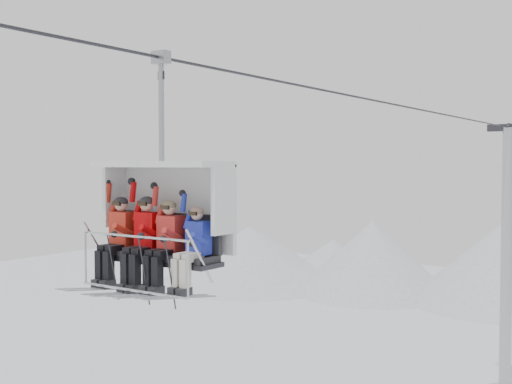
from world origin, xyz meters
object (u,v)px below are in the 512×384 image
Objects in this scene: chairlift_carrier at (167,210)px; skier_center_right at (166,241)px; skier_far_left at (118,236)px; skier_far_right at (193,246)px; skier_center_left at (144,238)px; lift_tower_right at (506,280)px.

skier_center_right is (0.25, -0.31, -0.50)m from chairlift_carrier.
skier_far_left reaches higher than skier_far_right.
chairlift_carrier reaches higher than skier_far_left.
skier_far_right is (1.11, -0.02, -0.06)m from skier_center_left.
lift_tower_right is 25.21m from chairlift_carrier.
lift_tower_right is at bearing 89.41° from skier_center_left.
chairlift_carrier is (0.00, -24.73, 4.93)m from lift_tower_right.
lift_tower_right reaches higher than skier_far_left.
skier_far_right is (0.60, -0.01, -0.04)m from skier_center_right.
lift_tower_right is at bearing 87.98° from skier_far_left.
skier_far_right is (0.86, -25.05, 4.39)m from lift_tower_right.
skier_center_left is 0.51m from skier_center_right.
lift_tower_right is 25.44m from skier_far_left.
lift_tower_right reaches higher than skier_center_right.
lift_tower_right is at bearing 91.96° from skier_far_right.
skier_far_left is 1.00× the size of skier_center_right.
skier_center_left is (0.63, 0.00, 0.01)m from skier_far_left.
chairlift_carrier is 2.33× the size of skier_center_left.
skier_center_right is (0.25, -25.04, 4.43)m from lift_tower_right.
chairlift_carrier is at bearing 159.40° from skier_far_right.
skier_center_left is 1.01× the size of skier_center_right.
skier_far_left is (-0.88, -0.31, -0.48)m from chairlift_carrier.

